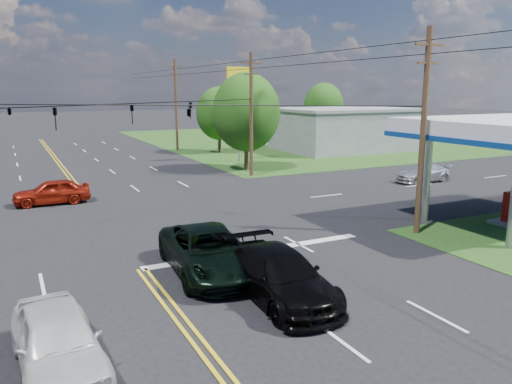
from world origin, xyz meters
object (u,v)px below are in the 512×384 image
pickup_white (57,341)px  pole_right_far (176,104)px  tree_right_b (219,113)px  tree_right_a (246,112)px  pole_ne (251,113)px  pickup_dkgreen (209,251)px  suv_black (280,275)px  retail_ne (344,130)px  pole_se (423,130)px  tree_far_r (324,106)px

pickup_white → pole_right_far: bearing=65.1°
pole_right_far → tree_right_b: size_ratio=1.41×
tree_right_a → tree_right_b: (2.50, 12.00, -0.65)m
tree_right_a → tree_right_b: 12.27m
pole_ne → tree_right_a: size_ratio=1.16×
pole_ne → pickup_dkgreen: (-10.78, -18.46, -4.07)m
pole_ne → suv_black: 24.08m
tree_right_a → pickup_white: tree_right_a is taller
retail_ne → pole_se: pole_se is taller
tree_right_a → tree_far_r: bearing=42.0°
pickup_dkgreen → pole_se: bearing=7.0°
tree_far_r → retail_ne: bearing=-111.8°
pole_se → tree_far_r: (21.00, 39.00, -0.37)m
tree_right_b → pickup_white: tree_right_b is taller
tree_right_b → tree_far_r: size_ratio=0.93×
pole_se → tree_right_b: (3.50, 33.00, -0.70)m
retail_ne → tree_right_b: bearing=163.5°
pole_se → pickup_white: 17.74m
tree_right_a → suv_black: size_ratio=1.47×
pole_se → tree_right_a: pole_se is taller
tree_right_b → suv_black: size_ratio=1.27×
tree_right_a → suv_black: tree_right_a is taller
pole_right_far → pickup_dkgreen: size_ratio=1.65×
tree_right_a → suv_black: 27.19m
pole_right_far → tree_right_b: bearing=-48.8°
retail_ne → suv_black: bearing=-129.1°
retail_ne → tree_right_a: bearing=-153.4°
pole_ne → pickup_white: (-16.50, -23.07, -4.11)m
pole_se → suv_black: bearing=-158.8°
pole_se → suv_black: 11.06m
pickup_dkgreen → pickup_white: 7.34m
pole_ne → tree_right_a: pole_ne is taller
tree_far_r → pole_se: bearing=-118.3°
retail_ne → tree_right_a: (-16.00, -8.00, 2.67)m
retail_ne → pickup_white: (-33.50, -34.07, -1.40)m
tree_right_a → tree_far_r: (20.00, 18.00, -0.33)m
pole_right_far → pickup_white: 45.40m
tree_far_r → pickup_dkgreen: bearing=-128.8°
tree_right_a → tree_right_b: tree_right_a is taller
pole_right_far → tree_far_r: size_ratio=1.31×
pole_ne → pickup_white: bearing=-125.6°
pole_ne → tree_far_r: pole_ne is taller
suv_black → tree_far_r: bearing=56.4°
retail_ne → pickup_white: 47.80m
pole_right_far → tree_right_b: 5.40m
tree_right_b → pole_se: bearing=-96.1°
pickup_dkgreen → suv_black: bearing=-65.1°
pole_ne → tree_right_b: bearing=76.9°
retail_ne → pole_se: (-17.00, -29.00, 2.72)m
pole_ne → retail_ne: bearing=32.9°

